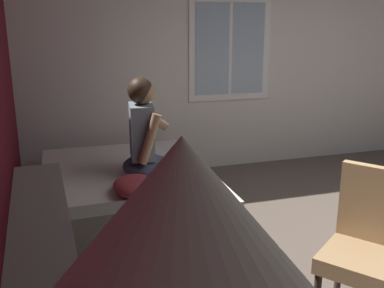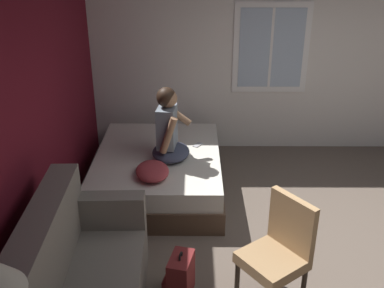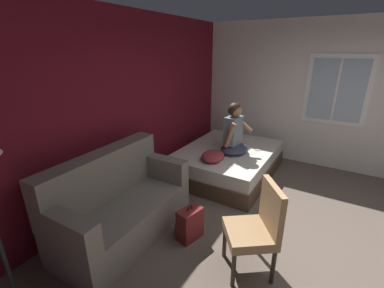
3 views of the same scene
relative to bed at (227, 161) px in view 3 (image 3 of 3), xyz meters
The scene contains 10 objects.
ground_plane 2.36m from the bed, 126.28° to the right, with size 40.00×40.00×0.00m, color brown.
wall_back_accent 2.08m from the bed, 142.13° to the left, with size 10.29×0.16×2.70m, color maroon.
wall_side_with_window 2.57m from the bed, 54.78° to the right, with size 0.19×7.19×2.70m.
bed is the anchor object (origin of this frame).
couch 2.25m from the bed, 168.24° to the left, with size 1.73×0.88×1.04m.
side_chair 2.24m from the bed, 149.04° to the right, with size 0.64×0.64×0.98m.
person_seated 0.63m from the bed, 128.66° to the right, with size 0.57×0.50×0.88m.
backpack 1.88m from the bed, behind, with size 0.33×0.29×0.46m.
throw_pillow 0.66m from the bed, behind, with size 0.48×0.36×0.14m, color #993338.
cell_phone 0.60m from the bed, 63.43° to the right, with size 0.07×0.14×0.01m, color #B7B7BC.
Camera 3 is at (-2.63, 0.22, 2.18)m, focal length 24.00 mm.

